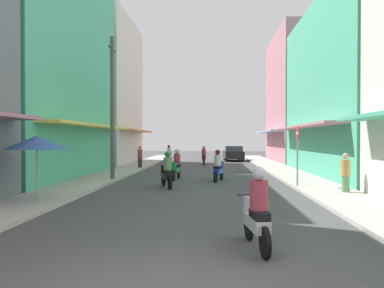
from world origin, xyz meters
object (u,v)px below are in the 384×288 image
object	(u,v)px
vendor_umbrella	(37,143)
utility_pole	(112,108)
motorbike_green	(176,166)
motorbike_blue	(218,167)
motorbike_white	(169,155)
motorbike_silver	(257,212)
motorbike_black	(167,171)
parked_car	(233,153)
motorbike_maroon	(204,156)
street_sign_no_entry	(297,148)
pedestrian_foreground	(346,174)
pedestrian_midway	(140,157)

from	to	relation	value
vendor_umbrella	utility_pole	size ratio (longest dim) A/B	0.31
motorbike_green	motorbike_blue	xyz separation A→B (m)	(2.18, -0.67, 0.00)
motorbike_white	motorbike_silver	bearing A→B (deg)	-79.73
motorbike_silver	motorbike_black	size ratio (longest dim) A/B	1.04
motorbike_green	parked_car	bearing A→B (deg)	77.28
motorbike_black	utility_pole	distance (m)	4.79
motorbike_maroon	vendor_umbrella	world-z (taller)	vendor_umbrella
parked_car	street_sign_no_entry	distance (m)	20.54
motorbike_white	parked_car	bearing A→B (deg)	27.01
utility_pole	street_sign_no_entry	bearing A→B (deg)	-15.34
motorbike_black	street_sign_no_entry	size ratio (longest dim) A/B	0.65
motorbike_blue	street_sign_no_entry	world-z (taller)	street_sign_no_entry
motorbike_maroon	utility_pole	distance (m)	13.22
pedestrian_foreground	vendor_umbrella	bearing A→B (deg)	-167.53
utility_pole	motorbike_blue	bearing A→B (deg)	3.81
parked_car	motorbike_maroon	bearing A→B (deg)	-114.40
motorbike_maroon	pedestrian_midway	xyz separation A→B (m)	(-4.34, -4.64, 0.11)
motorbike_blue	pedestrian_foreground	size ratio (longest dim) A/B	1.13
motorbike_blue	motorbike_silver	bearing A→B (deg)	-87.22
motorbike_green	motorbike_black	size ratio (longest dim) A/B	1.04
motorbike_blue	motorbike_green	bearing A→B (deg)	162.97
motorbike_blue	parked_car	distance (m)	17.85
motorbike_blue	parked_car	bearing A→B (deg)	84.59
utility_pole	motorbike_black	bearing A→B (deg)	-37.59
motorbike_black	utility_pole	xyz separation A→B (m)	(-2.99, 2.30, 2.95)
motorbike_maroon	motorbike_white	distance (m)	4.34
motorbike_silver	motorbike_blue	size ratio (longest dim) A/B	1.02
motorbike_green	motorbike_maroon	bearing A→B (deg)	84.06
motorbike_green	pedestrian_midway	xyz separation A→B (m)	(-3.18, 6.52, 0.11)
motorbike_maroon	utility_pole	world-z (taller)	utility_pole
street_sign_no_entry	motorbike_black	bearing A→B (deg)	179.63
vendor_umbrella	street_sign_no_entry	distance (m)	10.11
motorbike_black	parked_car	size ratio (longest dim) A/B	0.42
pedestrian_midway	pedestrian_foreground	world-z (taller)	pedestrian_midway
motorbike_white	vendor_umbrella	xyz separation A→B (m)	(-1.80, -21.51, 1.28)
motorbike_blue	pedestrian_midway	distance (m)	8.96
pedestrian_foreground	utility_pole	bearing A→B (deg)	157.87
motorbike_white	motorbike_green	bearing A→B (deg)	-81.85
motorbike_silver	parked_car	world-z (taller)	motorbike_silver
motorbike_green	motorbike_silver	world-z (taller)	same
pedestrian_midway	pedestrian_foreground	size ratio (longest dim) A/B	1.04
motorbike_green	utility_pole	size ratio (longest dim) A/B	0.25
pedestrian_midway	vendor_umbrella	xyz separation A→B (m)	(-0.64, -13.93, 1.16)
pedestrian_midway	street_sign_no_entry	xyz separation A→B (m)	(8.63, -9.87, 0.90)
street_sign_no_entry	motorbike_silver	bearing A→B (deg)	-107.20
motorbike_white	parked_car	size ratio (longest dim) A/B	0.43
motorbike_maroon	motorbike_blue	bearing A→B (deg)	-85.08
pedestrian_midway	vendor_umbrella	world-z (taller)	vendor_umbrella
motorbike_maroon	street_sign_no_entry	xyz separation A→B (m)	(4.29, -14.51, 1.01)
motorbike_green	motorbike_blue	size ratio (longest dim) A/B	1.02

